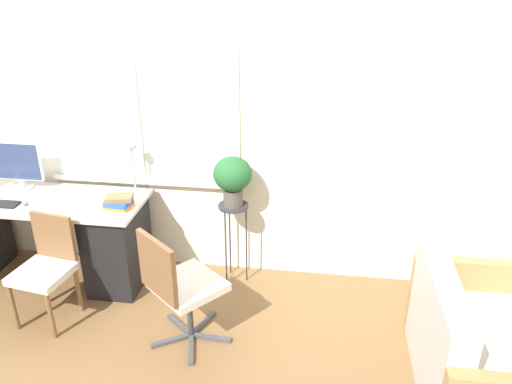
{
  "coord_description": "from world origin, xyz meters",
  "views": [
    {
      "loc": [
        1.44,
        -3.15,
        2.56
      ],
      "look_at": [
        0.97,
        0.16,
        1.03
      ],
      "focal_mm": 35.0,
      "sensor_mm": 36.0,
      "label": 1
    }
  ],
  "objects_px": {
    "book_stack": "(119,202)",
    "desk_chair_wooden": "(46,266)",
    "monitor": "(18,165)",
    "desk_lamp": "(132,160)",
    "plant_stand": "(233,216)",
    "office_chair_swivel": "(179,285)",
    "potted_plant": "(233,177)",
    "couch_loveseat": "(472,354)",
    "mouse": "(25,204)"
  },
  "relations": [
    {
      "from": "plant_stand",
      "to": "potted_plant",
      "type": "bearing_deg",
      "value": -90.0
    },
    {
      "from": "mouse",
      "to": "office_chair_swivel",
      "type": "bearing_deg",
      "value": -20.39
    },
    {
      "from": "desk_chair_wooden",
      "to": "potted_plant",
      "type": "bearing_deg",
      "value": 36.54
    },
    {
      "from": "office_chair_swivel",
      "to": "potted_plant",
      "type": "relative_size",
      "value": 2.2
    },
    {
      "from": "office_chair_swivel",
      "to": "plant_stand",
      "type": "distance_m",
      "value": 0.89
    },
    {
      "from": "plant_stand",
      "to": "book_stack",
      "type": "bearing_deg",
      "value": -163.83
    },
    {
      "from": "couch_loveseat",
      "to": "plant_stand",
      "type": "relative_size",
      "value": 1.67
    },
    {
      "from": "mouse",
      "to": "book_stack",
      "type": "xyz_separation_m",
      "value": [
        0.77,
        0.06,
        0.04
      ]
    },
    {
      "from": "book_stack",
      "to": "office_chair_swivel",
      "type": "xyz_separation_m",
      "value": [
        0.65,
        -0.59,
        -0.32
      ]
    },
    {
      "from": "couch_loveseat",
      "to": "potted_plant",
      "type": "xyz_separation_m",
      "value": [
        -1.74,
        1.02,
        0.7
      ]
    },
    {
      "from": "monitor",
      "to": "couch_loveseat",
      "type": "bearing_deg",
      "value": -15.7
    },
    {
      "from": "desk_lamp",
      "to": "book_stack",
      "type": "distance_m",
      "value": 0.38
    },
    {
      "from": "office_chair_swivel",
      "to": "couch_loveseat",
      "type": "distance_m",
      "value": 1.99
    },
    {
      "from": "desk_chair_wooden",
      "to": "plant_stand",
      "type": "height_order",
      "value": "desk_chair_wooden"
    },
    {
      "from": "desk_lamp",
      "to": "potted_plant",
      "type": "relative_size",
      "value": 1.11
    },
    {
      "from": "monitor",
      "to": "plant_stand",
      "type": "relative_size",
      "value": 0.58
    },
    {
      "from": "desk_lamp",
      "to": "plant_stand",
      "type": "bearing_deg",
      "value": -1.38
    },
    {
      "from": "book_stack",
      "to": "couch_loveseat",
      "type": "relative_size",
      "value": 0.19
    },
    {
      "from": "plant_stand",
      "to": "potted_plant",
      "type": "xyz_separation_m",
      "value": [
        0.0,
        -0.0,
        0.36
      ]
    },
    {
      "from": "mouse",
      "to": "desk_chair_wooden",
      "type": "xyz_separation_m",
      "value": [
        0.32,
        -0.37,
        -0.33
      ]
    },
    {
      "from": "desk_chair_wooden",
      "to": "office_chair_swivel",
      "type": "bearing_deg",
      "value": 1.05
    },
    {
      "from": "couch_loveseat",
      "to": "monitor",
      "type": "bearing_deg",
      "value": 74.3
    },
    {
      "from": "mouse",
      "to": "couch_loveseat",
      "type": "bearing_deg",
      "value": -11.7
    },
    {
      "from": "desk_lamp",
      "to": "desk_chair_wooden",
      "type": "distance_m",
      "value": 1.07
    },
    {
      "from": "monitor",
      "to": "mouse",
      "type": "bearing_deg",
      "value": -56.15
    },
    {
      "from": "desk_chair_wooden",
      "to": "office_chair_swivel",
      "type": "xyz_separation_m",
      "value": [
        1.1,
        -0.15,
        0.04
      ]
    },
    {
      "from": "desk_lamp",
      "to": "couch_loveseat",
      "type": "distance_m",
      "value": 2.9
    },
    {
      "from": "desk_lamp",
      "to": "plant_stand",
      "type": "distance_m",
      "value": 0.96
    },
    {
      "from": "mouse",
      "to": "monitor",
      "type": "bearing_deg",
      "value": 123.85
    },
    {
      "from": "monitor",
      "to": "desk_lamp",
      "type": "bearing_deg",
      "value": 1.75
    },
    {
      "from": "monitor",
      "to": "desk_chair_wooden",
      "type": "height_order",
      "value": "monitor"
    },
    {
      "from": "monitor",
      "to": "book_stack",
      "type": "distance_m",
      "value": 1.02
    },
    {
      "from": "monitor",
      "to": "mouse",
      "type": "height_order",
      "value": "monitor"
    },
    {
      "from": "desk_chair_wooden",
      "to": "couch_loveseat",
      "type": "distance_m",
      "value": 3.09
    },
    {
      "from": "book_stack",
      "to": "couch_loveseat",
      "type": "distance_m",
      "value": 2.78
    },
    {
      "from": "monitor",
      "to": "book_stack",
      "type": "relative_size",
      "value": 1.79
    },
    {
      "from": "office_chair_swivel",
      "to": "monitor",
      "type": "bearing_deg",
      "value": 12.7
    },
    {
      "from": "desk_lamp",
      "to": "desk_chair_wooden",
      "type": "height_order",
      "value": "desk_lamp"
    },
    {
      "from": "mouse",
      "to": "potted_plant",
      "type": "height_order",
      "value": "potted_plant"
    },
    {
      "from": "desk_lamp",
      "to": "plant_stand",
      "type": "relative_size",
      "value": 0.64
    },
    {
      "from": "book_stack",
      "to": "potted_plant",
      "type": "height_order",
      "value": "potted_plant"
    },
    {
      "from": "couch_loveseat",
      "to": "plant_stand",
      "type": "distance_m",
      "value": 2.04
    },
    {
      "from": "desk_lamp",
      "to": "couch_loveseat",
      "type": "xyz_separation_m",
      "value": [
        2.58,
        -1.04,
        -0.79
      ]
    },
    {
      "from": "book_stack",
      "to": "desk_chair_wooden",
      "type": "distance_m",
      "value": 0.73
    },
    {
      "from": "desk_lamp",
      "to": "monitor",
      "type": "bearing_deg",
      "value": -178.25
    },
    {
      "from": "desk_lamp",
      "to": "desk_chair_wooden",
      "type": "xyz_separation_m",
      "value": [
        -0.49,
        -0.71,
        -0.62
      ]
    },
    {
      "from": "office_chair_swivel",
      "to": "desk_chair_wooden",
      "type": "bearing_deg",
      "value": 31.93
    },
    {
      "from": "monitor",
      "to": "couch_loveseat",
      "type": "height_order",
      "value": "monitor"
    },
    {
      "from": "desk_lamp",
      "to": "plant_stand",
      "type": "xyz_separation_m",
      "value": [
        0.85,
        -0.02,
        -0.45
      ]
    },
    {
      "from": "mouse",
      "to": "plant_stand",
      "type": "relative_size",
      "value": 0.08
    }
  ]
}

